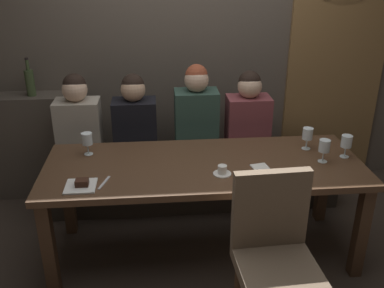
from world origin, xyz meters
The scene contains 20 objects.
ground centered at (0.00, 0.00, 0.00)m, with size 9.00×9.00×0.00m, color #382D26.
back_wall_tiled centered at (0.00, 1.22, 1.50)m, with size 6.00×0.12×3.00m, color brown.
arched_door centered at (1.35, 1.15, 1.36)m, with size 0.90×0.05×2.55m.
back_counter centered at (-1.55, 1.04, 0.47)m, with size 1.10×0.28×0.95m, color #494138.
dining_table centered at (0.00, 0.00, 0.65)m, with size 2.20×0.84×0.74m.
banquette_bench centered at (0.00, 0.70, 0.23)m, with size 2.50×0.44×0.45m.
chair_near_side centered at (0.32, -0.72, 0.56)m, with size 0.46×0.46×0.98m.
diner_redhead centered at (-0.95, 0.71, 0.81)m, with size 0.36×0.24×0.76m.
diner_bearded centered at (-0.50, 0.73, 0.80)m, with size 0.36×0.24×0.74m.
diner_far_end centered at (0.02, 0.73, 0.83)m, with size 0.36×0.24×0.81m.
diner_near_end centered at (0.46, 0.71, 0.80)m, with size 0.36×0.24×0.75m.
wine_bottle_pale_label centered at (-1.38, 1.02, 1.07)m, with size 0.08×0.08×0.33m.
wine_glass_center_front centered at (0.78, 0.18, 0.85)m, with size 0.08×0.08×0.16m.
wine_glass_far_right centered at (1.01, 0.01, 0.85)m, with size 0.08×0.08×0.16m.
wine_glass_center_back centered at (-0.82, 0.22, 0.85)m, with size 0.08×0.08×0.16m.
wine_glass_far_left centered at (0.83, -0.05, 0.86)m, with size 0.08×0.08×0.16m.
espresso_cup centered at (0.10, -0.17, 0.77)m, with size 0.12×0.12×0.06m.
dessert_plate centered at (-0.80, -0.26, 0.75)m, with size 0.19×0.19×0.05m.
fork_on_table centered at (-0.66, -0.22, 0.74)m, with size 0.02×0.17×0.01m, color silver.
folded_napkin centered at (0.37, -0.10, 0.74)m, with size 0.11×0.10×0.01m, color silver.
Camera 1 is at (-0.32, -2.67, 2.07)m, focal length 40.52 mm.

